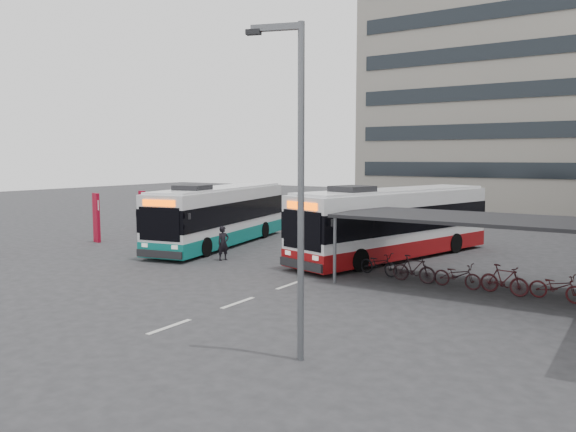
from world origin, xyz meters
The scene contains 10 objects.
ground centered at (0.00, 0.00, 0.00)m, with size 120.00×120.00×0.00m, color #28282B.
bike_shelter centered at (8.47, 3.00, 1.44)m, with size 10.00×4.00×2.54m.
office_block centered at (6.00, 36.00, 12.50)m, with size 30.00×15.00×25.00m, color gray.
road_markings centered at (2.50, -3.00, 0.01)m, with size 0.15×7.60×0.01m.
bus_main centered at (3.47, 7.30, 1.57)m, with size 5.53×11.70×3.39m.
bus_teal centered at (-5.65, 5.91, 1.52)m, with size 4.53×11.31×3.27m.
pedestrian centered at (-2.62, 2.48, 0.77)m, with size 0.56×0.37×1.54m, color black.
lamp_post centered at (6.71, -6.20, 4.26)m, with size 1.28×0.55×7.48m.
sign_totem_mid centered at (-11.83, 2.91, 1.37)m, with size 0.57×0.28×2.67m.
sign_totem_north centered at (-14.08, 8.23, 1.26)m, with size 0.53×0.20×2.44m.
Camera 1 is at (13.30, -16.67, 4.59)m, focal length 35.00 mm.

